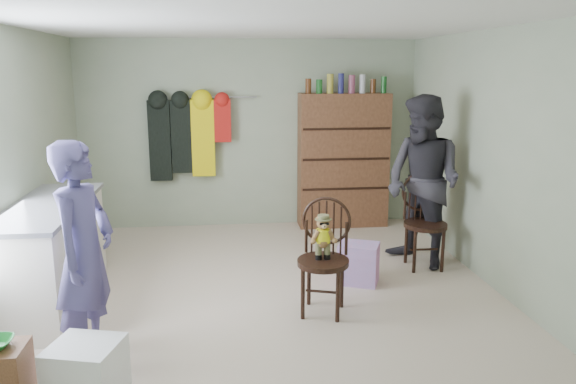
{
  "coord_description": "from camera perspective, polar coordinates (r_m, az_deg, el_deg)",
  "views": [
    {
      "loc": [
        -0.37,
        -5.06,
        2.12
      ],
      "look_at": [
        0.25,
        0.2,
        0.95
      ],
      "focal_mm": 35.0,
      "sensor_mm": 36.0,
      "label": 1
    }
  ],
  "objects": [
    {
      "name": "room_walls",
      "position": [
        5.64,
        -2.94,
        6.91
      ],
      "size": [
        5.0,
        5.0,
        5.0
      ],
      "color": "#A6B093",
      "rests_on": "ground"
    },
    {
      "name": "person_right",
      "position": [
        6.17,
        13.58,
        0.98
      ],
      "size": [
        1.06,
        1.13,
        1.86
      ],
      "primitive_type": "imported",
      "rotation": [
        0.0,
        0.0,
        -1.06
      ],
      "color": "#2D2B33",
      "rests_on": "ground"
    },
    {
      "name": "counter",
      "position": [
        5.56,
        -23.02,
        -5.84
      ],
      "size": [
        0.64,
        1.86,
        0.94
      ],
      "color": "silver",
      "rests_on": "ground"
    },
    {
      "name": "dresser",
      "position": [
        7.64,
        5.62,
        3.3
      ],
      "size": [
        1.2,
        0.39,
        2.06
      ],
      "color": "brown",
      "rests_on": "ground"
    },
    {
      "name": "chair_front",
      "position": [
        4.93,
        3.68,
        -5.72
      ],
      "size": [
        0.57,
        0.57,
        1.02
      ],
      "rotation": [
        0.0,
        0.0,
        -0.32
      ],
      "color": "black",
      "rests_on": "ground"
    },
    {
      "name": "plastic_tub",
      "position": [
        4.02,
        -19.81,
        -16.91
      ],
      "size": [
        0.52,
        0.5,
        0.4
      ],
      "primitive_type": "cube",
      "rotation": [
        0.0,
        0.0,
        -0.27
      ],
      "color": "white",
      "rests_on": "ground"
    },
    {
      "name": "coat_rack",
      "position": [
        7.51,
        -10.22,
        5.6
      ],
      "size": [
        1.42,
        0.12,
        1.09
      ],
      "color": "#99999E",
      "rests_on": "ground"
    },
    {
      "name": "person_left",
      "position": [
        4.28,
        -20.0,
        -5.98
      ],
      "size": [
        0.54,
        0.68,
        1.64
      ],
      "primitive_type": "imported",
      "rotation": [
        0.0,
        0.0,
        1.3
      ],
      "color": "#4A437C",
      "rests_on": "ground"
    },
    {
      "name": "chair_far",
      "position": [
        6.24,
        13.64,
        -2.47
      ],
      "size": [
        0.47,
        0.47,
        1.03
      ],
      "rotation": [
        0.0,
        0.0,
        -0.04
      ],
      "color": "black",
      "rests_on": "ground"
    },
    {
      "name": "striped_bag",
      "position": [
        5.73,
        7.17,
        -7.21
      ],
      "size": [
        0.47,
        0.43,
        0.41
      ],
      "primitive_type": "cube",
      "rotation": [
        0.0,
        0.0,
        -0.4
      ],
      "color": "pink",
      "rests_on": "ground"
    },
    {
      "name": "ground_plane",
      "position": [
        5.5,
        -2.38,
        -10.22
      ],
      "size": [
        5.0,
        5.0,
        0.0
      ],
      "primitive_type": "plane",
      "color": "beige",
      "rests_on": "ground"
    }
  ]
}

